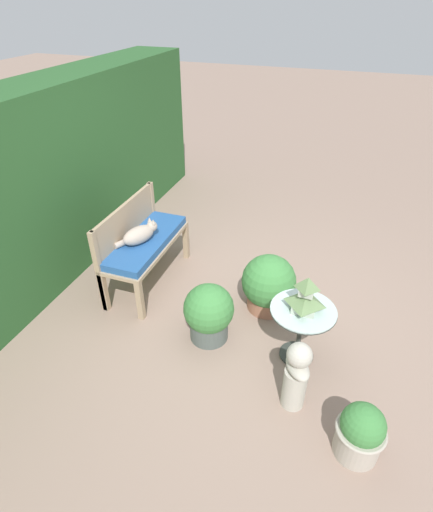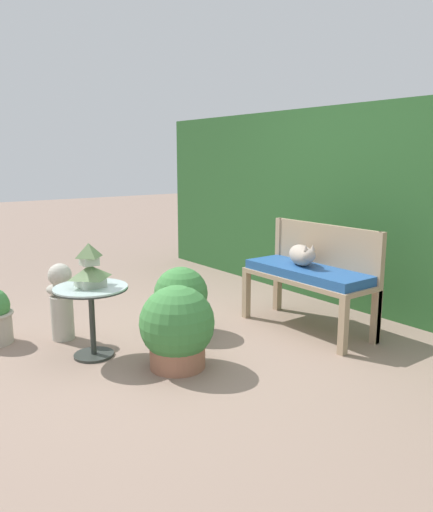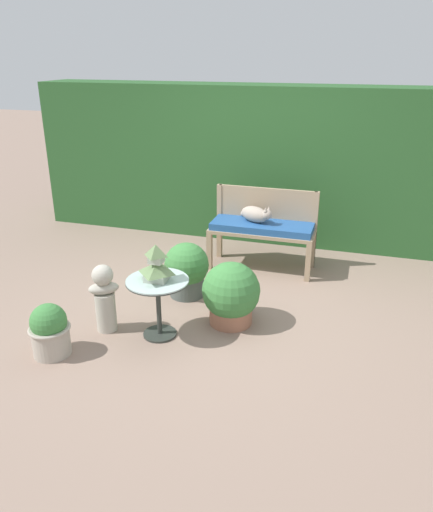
{
  "view_description": "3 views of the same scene",
  "coord_description": "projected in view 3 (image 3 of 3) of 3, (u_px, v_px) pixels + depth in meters",
  "views": [
    {
      "loc": [
        -2.96,
        -0.86,
        2.83
      ],
      "look_at": [
        0.14,
        0.23,
        0.58
      ],
      "focal_mm": 28.0,
      "sensor_mm": 36.0,
      "label": 1
    },
    {
      "loc": [
        3.18,
        -2.16,
        1.53
      ],
      "look_at": [
        -0.1,
        0.31,
        0.72
      ],
      "focal_mm": 35.0,
      "sensor_mm": 36.0,
      "label": 2
    },
    {
      "loc": [
        1.34,
        -4.39,
        2.44
      ],
      "look_at": [
        -0.06,
        0.18,
        0.47
      ],
      "focal_mm": 35.0,
      "sensor_mm": 36.0,
      "label": 3
    }
  ],
  "objects": [
    {
      "name": "potted_plant_table_far",
      "position": [
        50.0,
        330.0,
        4.25
      ],
      "size": [
        0.36,
        0.36,
        0.48
      ],
      "color": "#ADA393",
      "rests_on": "ground"
    },
    {
      "name": "pagoda_birdhouse",
      "position": [
        157.0,
        265.0,
        4.36
      ],
      "size": [
        0.26,
        0.26,
        0.34
      ],
      "color": "#B2BCA8",
      "rests_on": "patio_table"
    },
    {
      "name": "potted_plant_bench_left",
      "position": [
        231.0,
        295.0,
        4.73
      ],
      "size": [
        0.55,
        0.55,
        0.62
      ],
      "color": "#9E664C",
      "rests_on": "ground"
    },
    {
      "name": "cat",
      "position": [
        256.0,
        214.0,
        5.84
      ],
      "size": [
        0.43,
        0.37,
        0.22
      ],
      "rotation": [
        0.0,
        0.0,
        -0.44
      ],
      "color": "#A89989",
      "rests_on": "garden_bench"
    },
    {
      "name": "ground",
      "position": [
        217.0,
        305.0,
        5.17
      ],
      "size": [
        30.0,
        30.0,
        0.0
      ],
      "primitive_type": "plane",
      "color": "gray"
    },
    {
      "name": "foliage_hedge_back",
      "position": [
        266.0,
        164.0,
        6.77
      ],
      "size": [
        6.4,
        0.71,
        2.04
      ],
      "primitive_type": "cube",
      "color": "#285628",
      "rests_on": "ground"
    },
    {
      "name": "potted_plant_hedge_corner",
      "position": [
        187.0,
        270.0,
        5.27
      ],
      "size": [
        0.47,
        0.47,
        0.59
      ],
      "color": "#4C5651",
      "rests_on": "ground"
    },
    {
      "name": "patio_table",
      "position": [
        158.0,
        292.0,
        4.46
      ],
      "size": [
        0.57,
        0.57,
        0.56
      ],
      "color": "#2D332D",
      "rests_on": "ground"
    },
    {
      "name": "garden_bench",
      "position": [
        262.0,
        230.0,
        5.87
      ],
      "size": [
        1.23,
        0.47,
        0.57
      ],
      "color": "tan",
      "rests_on": "ground"
    },
    {
      "name": "garden_bust",
      "position": [
        105.0,
        297.0,
        4.59
      ],
      "size": [
        0.32,
        0.28,
        0.66
      ],
      "rotation": [
        0.0,
        0.0,
        0.57
      ],
      "color": "#B7B2A3",
      "rests_on": "ground"
    },
    {
      "name": "bench_backrest",
      "position": [
        266.0,
        209.0,
        5.99
      ],
      "size": [
        1.23,
        0.06,
        0.94
      ],
      "color": "tan",
      "rests_on": "ground"
    }
  ]
}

